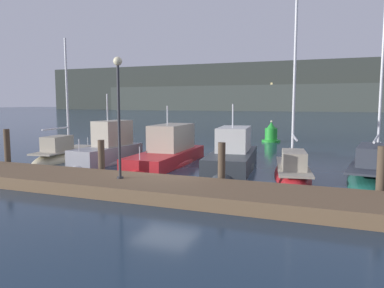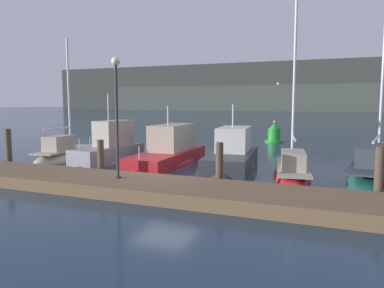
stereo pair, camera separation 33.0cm
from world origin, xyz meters
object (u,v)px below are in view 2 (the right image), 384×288
motorboat_berth_2 (109,154)px  sailboat_berth_5 (292,173)px  sailboat_berth_1 (66,156)px  sailboat_berth_6 (376,174)px  dock_lamppost (116,99)px  motorboat_berth_3 (168,157)px  motorboat_berth_4 (232,162)px  channel_buoy (274,134)px

motorboat_berth_2 → sailboat_berth_5: 9.74m
sailboat_berth_1 → sailboat_berth_6: bearing=2.5°
motorboat_berth_2 → dock_lamppost: size_ratio=1.18×
motorboat_berth_2 → dock_lamppost: (4.11, -5.32, 2.89)m
motorboat_berth_2 → motorboat_berth_3: bearing=14.4°
sailboat_berth_1 → sailboat_berth_6: sailboat_berth_6 is taller
sailboat_berth_1 → dock_lamppost: bearing=-36.8°
sailboat_berth_1 → sailboat_berth_6: size_ratio=0.55×
motorboat_berth_2 → motorboat_berth_3: 3.26m
motorboat_berth_4 → motorboat_berth_2: bearing=-174.0°
channel_buoy → dock_lamppost: (-2.24, -19.28, 2.73)m
motorboat_berth_3 → sailboat_berth_1: bearing=-172.5°
motorboat_berth_3 → sailboat_berth_5: (6.58, -1.17, -0.20)m
motorboat_berth_2 → motorboat_berth_4: 6.75m
sailboat_berth_5 → motorboat_berth_4: bearing=160.6°
sailboat_berth_5 → channel_buoy: 14.72m
sailboat_berth_6 → channel_buoy: (-6.74, 13.26, 0.46)m
sailboat_berth_1 → motorboat_berth_2: bearing=0.1°
motorboat_berth_2 → motorboat_berth_4: motorboat_berth_2 is taller
motorboat_berth_4 → sailboat_berth_5: sailboat_berth_5 is taller
motorboat_berth_4 → dock_lamppost: dock_lamppost is taller
sailboat_berth_1 → motorboat_berth_2: sailboat_berth_1 is taller
sailboat_berth_6 → sailboat_berth_5: bearing=-162.6°
motorboat_berth_2 → motorboat_berth_4: bearing=6.0°
motorboat_berth_4 → motorboat_berth_3: bearing=178.4°
motorboat_berth_4 → dock_lamppost: (-2.60, -6.03, 3.04)m
motorboat_berth_4 → sailboat_berth_6: bearing=-0.1°
dock_lamppost → channel_buoy: bearing=83.4°
sailboat_berth_1 → dock_lamppost: sailboat_berth_1 is taller
motorboat_berth_4 → dock_lamppost: bearing=-113.3°
sailboat_berth_1 → channel_buoy: bearing=56.2°
channel_buoy → dock_lamppost: bearing=-96.6°
sailboat_berth_5 → channel_buoy: sailboat_berth_5 is taller
sailboat_berth_1 → channel_buoy: sailboat_berth_1 is taller
sailboat_berth_1 → channel_buoy: 16.81m
motorboat_berth_2 → sailboat_berth_6: 13.12m
sailboat_berth_6 → dock_lamppost: (-8.98, -6.02, 3.19)m
sailboat_berth_5 → sailboat_berth_6: bearing=17.4°
channel_buoy → dock_lamppost: 19.60m
motorboat_berth_4 → sailboat_berth_5: (3.02, -1.06, -0.17)m
motorboat_berth_3 → sailboat_berth_6: (9.94, -0.11, -0.18)m
motorboat_berth_2 → dock_lamppost: bearing=-52.3°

